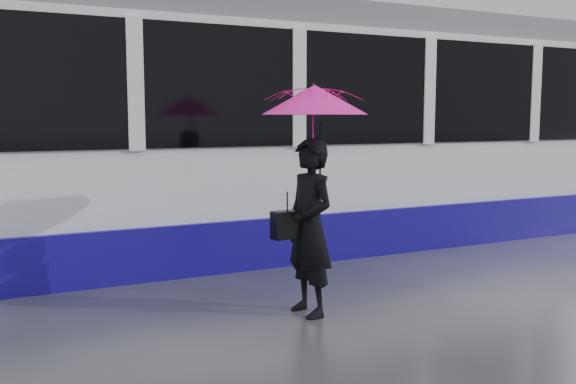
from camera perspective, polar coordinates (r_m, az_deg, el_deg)
ground at (r=6.17m, az=-13.88°, el=-10.93°), size 90.00×90.00×0.00m
rails at (r=8.55m, az=-17.62°, el=-6.05°), size 34.00×1.51×0.02m
woman at (r=5.97m, az=1.91°, el=-3.16°), size 0.45×0.64×1.66m
umbrella at (r=5.90m, az=2.38°, el=6.36°), size 1.06×1.06×1.12m
handbag at (r=5.88m, az=-0.07°, el=-2.91°), size 0.31×0.16×0.44m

